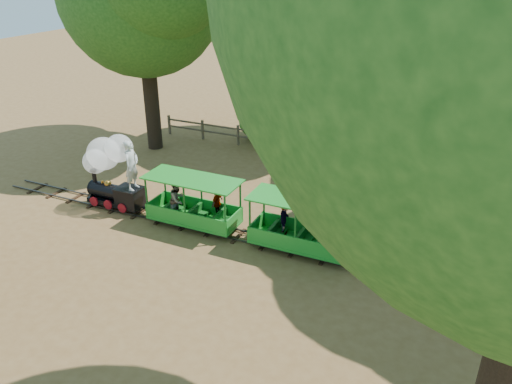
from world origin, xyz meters
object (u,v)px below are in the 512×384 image
at_px(fence, 337,148).
at_px(carriage_front, 192,206).
at_px(locomotive, 110,166).
at_px(carriage_rear, 300,229).

bearing_deg(fence, carriage_front, -108.88).
distance_m(carriage_front, fence, 8.47).
distance_m(locomotive, fence, 10.09).
relative_size(locomotive, fence, 0.16).
bearing_deg(locomotive, fence, 52.26).
xyz_separation_m(locomotive, fence, (6.14, 7.93, -1.07)).
relative_size(carriage_front, carriage_rear, 1.00).
height_order(carriage_rear, fence, carriage_rear).
bearing_deg(carriage_rear, carriage_front, -179.09).
bearing_deg(carriage_rear, fence, 97.98).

